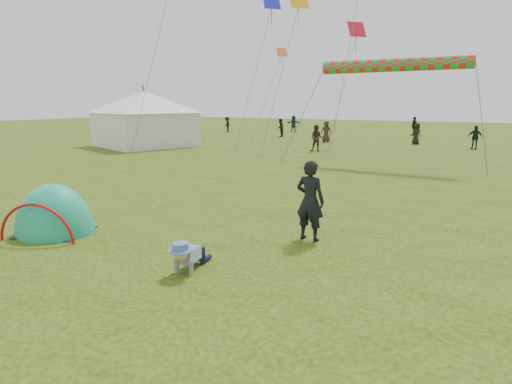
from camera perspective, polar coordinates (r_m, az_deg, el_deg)
The scene contains 20 objects.
ground at distance 7.86m, azimuth -18.94°, elevation -10.68°, with size 140.00×140.00×0.00m, color #1C3E08.
crawling_toddler at distance 7.48m, azimuth -9.75°, elevation -8.78°, with size 0.57×0.82×0.63m, color black, non-canonical shape.
popup_tent at distance 10.66m, azimuth -26.66°, elevation -5.23°, with size 1.83×1.51×2.37m, color #1D9651.
standing_adult at distance 8.90m, azimuth 7.72°, elevation -1.24°, with size 0.66×0.43×1.81m, color black.
event_marquee at distance 29.93m, azimuth -15.61°, elevation 10.30°, with size 6.03×6.03×4.14m, color white, non-canonical shape.
crowd_person_0 at distance 32.49m, azimuth -17.98°, elevation 8.18°, with size 0.64×0.42×1.75m, color black.
crowd_person_2 at distance 30.76m, azimuth 28.80°, elevation 6.87°, with size 0.92×0.38×1.58m, color black.
crowd_person_3 at distance 43.38m, azimuth -4.14°, elevation 9.60°, with size 1.04×0.60×1.62m, color black.
crowd_person_4 at distance 32.27m, azimuth 9.99°, elevation 8.50°, with size 0.82×0.53×1.67m, color #2D241E.
crowd_person_7 at distance 37.03m, azimuth 3.48°, elevation 9.14°, with size 0.80×0.63×1.65m, color black.
crowd_person_10 at distance 32.50m, azimuth 21.93°, elevation 7.75°, with size 0.78×0.51×1.60m, color black.
crowd_person_11 at distance 43.82m, azimuth 5.39°, elevation 9.70°, with size 1.63×0.52×1.75m, color #263840.
crowd_person_13 at distance 25.99m, azimuth 8.65°, elevation 7.62°, with size 0.82×0.64×1.68m, color #392D25.
crowd_person_14 at distance 41.69m, azimuth 21.66°, elevation 8.76°, with size 1.04×0.43×1.77m, color black.
crowd_person_15 at distance 31.95m, azimuth -15.85°, elevation 8.28°, with size 1.16×0.67×1.79m, color #26262A.
rainbow_tube_kite at distance 20.79m, azimuth 19.04°, elevation 16.81°, with size 0.64×0.64×6.84m, color red.
diamond_kite_1 at distance 34.40m, azimuth 3.70°, elevation 19.33°, with size 0.84×0.84×0.00m, color orange.
diamond_kite_4 at distance 31.56m, azimuth 2.26°, elevation 25.49°, with size 1.23×1.23×0.00m, color #1713D0.
diamond_kite_6 at distance 30.53m, azimuth 14.18°, elevation 21.61°, with size 1.25×1.25×0.00m, color red.
diamond_kite_7 at distance 28.17m, azimuth 6.15°, elevation 25.57°, with size 1.23×1.23×0.00m, color #E69E0C.
Camera 1 is at (5.58, -4.65, 3.01)m, focal length 28.00 mm.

